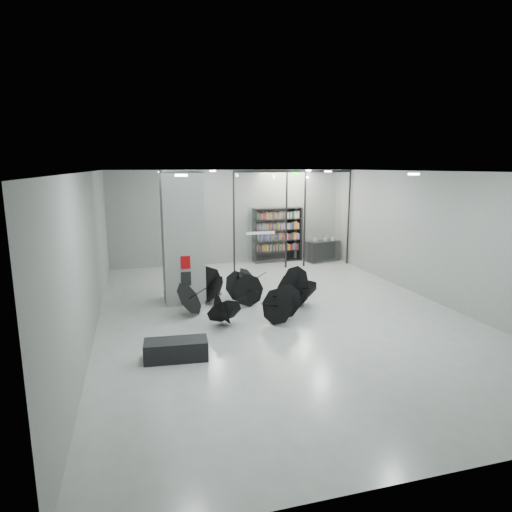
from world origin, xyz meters
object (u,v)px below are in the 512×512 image
object	(u,v)px
bench	(176,350)
umbrella_cluster	(253,297)
shop_counter	(323,251)
column	(182,238)
bookshelf	(278,235)

from	to	relation	value
bench	umbrella_cluster	bearing A→B (deg)	54.66
shop_counter	umbrella_cluster	xyz separation A→B (m)	(-4.71, -5.54, -0.14)
column	shop_counter	distance (m)	7.99
bookshelf	shop_counter	world-z (taller)	bookshelf
column	umbrella_cluster	size ratio (longest dim) A/B	0.78
umbrella_cluster	bookshelf	bearing A→B (deg)	65.45
bench	umbrella_cluster	world-z (taller)	umbrella_cluster
bookshelf	umbrella_cluster	bearing A→B (deg)	-119.37
column	shop_counter	xyz separation A→B (m)	(6.59, 4.25, -1.54)
bench	shop_counter	size ratio (longest dim) A/B	0.90
shop_counter	umbrella_cluster	size ratio (longest dim) A/B	0.30
bench	umbrella_cluster	xyz separation A→B (m)	(2.54, 3.02, 0.10)
bench	umbrella_cluster	distance (m)	3.95
column	bench	distance (m)	4.71
column	shop_counter	size ratio (longest dim) A/B	2.63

